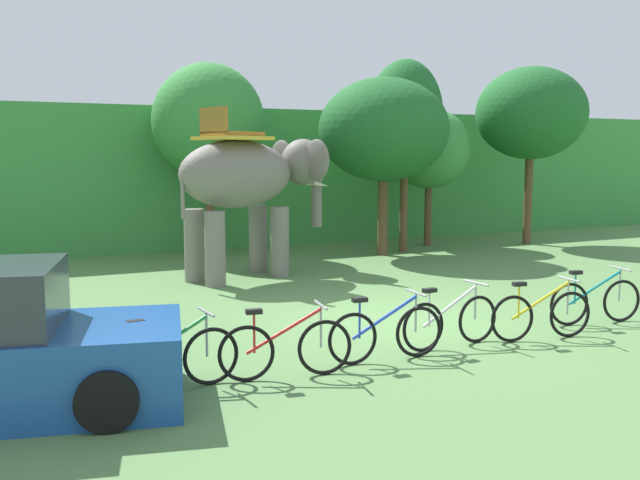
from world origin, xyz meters
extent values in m
plane|color=#567F47|center=(0.00, 0.00, 0.00)|extent=(80.00, 80.00, 0.00)
cube|color=#3D8E42|center=(0.00, 12.87, 2.07)|extent=(36.00, 6.00, 4.14)
cylinder|color=brown|center=(-0.71, 8.78, 1.12)|extent=(0.27, 0.27, 2.25)
ellipsoid|color=#338438|center=(-0.71, 8.78, 3.67)|extent=(3.04, 3.04, 3.16)
cylinder|color=brown|center=(3.64, 6.80, 1.09)|extent=(0.29, 0.29, 2.19)
ellipsoid|color=#1E6028|center=(3.64, 6.80, 3.46)|extent=(3.57, 3.57, 2.82)
cylinder|color=brown|center=(4.49, 7.09, 1.24)|extent=(0.23, 0.23, 2.47)
ellipsoid|color=#1E6028|center=(4.49, 7.09, 3.88)|extent=(2.14, 2.14, 3.11)
cylinder|color=brown|center=(5.93, 7.99, 0.94)|extent=(0.22, 0.22, 1.87)
ellipsoid|color=#3D8E42|center=(5.93, 7.99, 2.96)|extent=(2.51, 2.51, 2.41)
cylinder|color=brown|center=(8.97, 7.00, 1.39)|extent=(0.25, 0.25, 2.78)
ellipsoid|color=#1E6028|center=(8.97, 7.00, 4.04)|extent=(3.36, 3.36, 2.82)
ellipsoid|color=slate|center=(-1.21, 4.90, 2.35)|extent=(3.20, 2.27, 1.50)
cylinder|color=slate|center=(-0.49, 5.56, 0.80)|extent=(0.44, 0.44, 1.60)
cylinder|color=slate|center=(-0.23, 4.83, 0.80)|extent=(0.44, 0.44, 1.60)
cylinder|color=slate|center=(-2.19, 4.97, 0.80)|extent=(0.44, 0.44, 1.60)
cylinder|color=slate|center=(-1.93, 4.25, 0.80)|extent=(0.44, 0.44, 1.60)
ellipsoid|color=slate|center=(0.68, 5.56, 2.60)|extent=(1.37, 1.31, 1.10)
ellipsoid|color=slate|center=(0.33, 6.10, 2.65)|extent=(0.43, 0.85, 0.96)
ellipsoid|color=slate|center=(0.74, 4.92, 2.65)|extent=(0.43, 0.85, 0.96)
cylinder|color=slate|center=(1.10, 5.71, 1.70)|extent=(0.26, 0.26, 1.40)
cone|color=beige|center=(0.98, 5.90, 2.05)|extent=(0.57, 0.30, 0.21)
cone|color=beige|center=(1.13, 5.48, 2.05)|extent=(0.57, 0.30, 0.21)
cube|color=gold|center=(-1.30, 4.87, 3.13)|extent=(1.66, 1.68, 0.08)
cube|color=olive|center=(-1.30, 4.87, 3.22)|extent=(1.33, 1.21, 0.10)
cube|color=olive|center=(-1.78, 4.71, 3.50)|extent=(0.39, 0.88, 0.56)
cylinder|color=slate|center=(-2.55, 4.44, 1.90)|extent=(0.08, 0.08, 0.90)
torus|color=black|center=(-4.83, -1.99, 0.36)|extent=(0.71, 0.10, 0.71)
torus|color=black|center=(-3.83, -1.91, 0.36)|extent=(0.71, 0.10, 0.71)
cylinder|color=green|center=(-4.35, -1.96, 0.60)|extent=(0.97, 0.12, 0.54)
cylinder|color=green|center=(-4.73, -1.98, 0.61)|extent=(0.03, 0.03, 0.52)
cube|color=black|center=(-4.73, -1.98, 0.88)|extent=(0.21, 0.12, 0.06)
cylinder|color=#9E9EA3|center=(-3.88, -1.92, 0.64)|extent=(0.03, 0.03, 0.55)
cylinder|color=#9E9EA3|center=(-3.88, -1.92, 0.91)|extent=(0.07, 0.52, 0.03)
torus|color=black|center=(-3.41, -2.00, 0.36)|extent=(0.71, 0.16, 0.71)
torus|color=black|center=(-2.42, -2.15, 0.36)|extent=(0.71, 0.16, 0.71)
cylinder|color=red|center=(-2.94, -2.07, 0.60)|extent=(0.97, 0.19, 0.54)
cylinder|color=red|center=(-3.31, -2.01, 0.61)|extent=(0.03, 0.03, 0.52)
cube|color=black|center=(-3.31, -2.01, 0.88)|extent=(0.21, 0.13, 0.06)
cylinder|color=#9E9EA3|center=(-2.47, -2.14, 0.64)|extent=(0.03, 0.03, 0.55)
cylinder|color=#9E9EA3|center=(-2.47, -2.14, 0.91)|extent=(0.11, 0.52, 0.03)
torus|color=black|center=(-1.91, -1.94, 0.36)|extent=(0.71, 0.09, 0.71)
torus|color=black|center=(-0.91, -1.99, 0.36)|extent=(0.71, 0.09, 0.71)
cylinder|color=blue|center=(-1.44, -1.97, 0.60)|extent=(0.97, 0.09, 0.54)
cylinder|color=blue|center=(-1.81, -1.95, 0.61)|extent=(0.03, 0.03, 0.52)
cube|color=black|center=(-1.81, -1.95, 0.88)|extent=(0.20, 0.11, 0.06)
cylinder|color=#9E9EA3|center=(-0.96, -1.99, 0.64)|extent=(0.03, 0.03, 0.55)
cylinder|color=#9E9EA3|center=(-0.96, -1.99, 0.91)|extent=(0.06, 0.52, 0.03)
torus|color=black|center=(-0.71, -1.81, 0.36)|extent=(0.71, 0.10, 0.71)
torus|color=black|center=(0.28, -1.74, 0.36)|extent=(0.71, 0.10, 0.71)
cylinder|color=silver|center=(-0.24, -1.77, 0.60)|extent=(0.97, 0.11, 0.54)
cylinder|color=silver|center=(-0.62, -1.80, 0.61)|extent=(0.03, 0.03, 0.52)
cube|color=black|center=(-0.62, -1.80, 0.88)|extent=(0.21, 0.11, 0.06)
cylinder|color=#9E9EA3|center=(0.23, -1.74, 0.64)|extent=(0.03, 0.03, 0.55)
cylinder|color=#9E9EA3|center=(0.23, -1.74, 0.91)|extent=(0.07, 0.52, 0.03)
torus|color=black|center=(0.76, -1.94, 0.36)|extent=(0.71, 0.15, 0.71)
torus|color=black|center=(1.75, -2.09, 0.36)|extent=(0.71, 0.15, 0.71)
cylinder|color=yellow|center=(1.23, -2.01, 0.60)|extent=(0.97, 0.18, 0.54)
cylinder|color=yellow|center=(0.86, -1.96, 0.61)|extent=(0.03, 0.03, 0.52)
cube|color=black|center=(0.86, -1.96, 0.88)|extent=(0.21, 0.13, 0.06)
cylinder|color=#9E9EA3|center=(1.70, -2.08, 0.64)|extent=(0.03, 0.03, 0.55)
cylinder|color=#9E9EA3|center=(1.70, -2.08, 0.91)|extent=(0.11, 0.52, 0.03)
torus|color=black|center=(2.29, -1.53, 0.36)|extent=(0.71, 0.17, 0.71)
torus|color=black|center=(3.27, -1.70, 0.36)|extent=(0.71, 0.17, 0.71)
cylinder|color=teal|center=(2.76, -1.61, 0.60)|extent=(0.96, 0.21, 0.54)
cylinder|color=teal|center=(2.39, -1.55, 0.61)|extent=(0.03, 0.03, 0.52)
cube|color=black|center=(2.39, -1.55, 0.88)|extent=(0.21, 0.13, 0.06)
cylinder|color=#9E9EA3|center=(3.23, -1.69, 0.64)|extent=(0.03, 0.03, 0.55)
cylinder|color=#9E9EA3|center=(3.23, -1.69, 0.91)|extent=(0.12, 0.52, 0.03)
cylinder|color=black|center=(-4.78, -1.13, 0.32)|extent=(0.66, 0.32, 0.64)
cylinder|color=black|center=(-5.19, -2.88, 0.32)|extent=(0.66, 0.32, 0.64)
cube|color=brown|center=(-5.46, 1.59, 0.45)|extent=(0.41, 1.50, 0.06)
cube|color=brown|center=(-5.28, 1.59, 0.69)|extent=(0.07, 1.50, 0.40)
cube|color=brown|center=(-5.46, 0.99, 0.23)|extent=(0.36, 0.08, 0.45)
cube|color=brown|center=(-5.45, 2.19, 0.23)|extent=(0.36, 0.08, 0.45)
camera|label=1|loc=(-6.11, -9.88, 2.77)|focal=39.12mm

